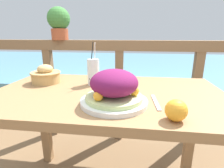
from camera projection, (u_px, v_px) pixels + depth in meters
name	position (u px, v px, depth m)	size (l,w,h in m)	color
patio_table	(107.00, 109.00, 0.95)	(1.22, 0.72, 0.73)	#997047
railing_fence	(119.00, 73.00, 1.60)	(2.80, 0.08, 0.97)	brown
sea_backdrop	(129.00, 70.00, 4.12)	(12.00, 4.00, 0.37)	#568EA8
salad_plate	(114.00, 89.00, 0.75)	(0.29, 0.29, 0.15)	silver
drink_glass	(93.00, 72.00, 1.03)	(0.07, 0.07, 0.25)	silver
bread_basket	(46.00, 75.00, 1.08)	(0.18, 0.18, 0.11)	tan
potted_plant	(59.00, 22.00, 1.55)	(0.20, 0.20, 0.28)	#A34C2D
fork	(156.00, 102.00, 0.78)	(0.03, 0.18, 0.00)	silver
orange_near_basket	(176.00, 110.00, 0.61)	(0.08, 0.08, 0.08)	#F9A328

